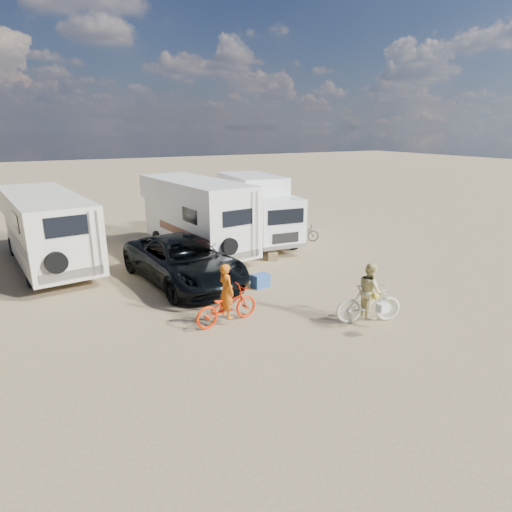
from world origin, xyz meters
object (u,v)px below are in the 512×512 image
rv_main (196,217)px  bike_man (227,306)px  box_truck (259,210)px  bike_woman (369,303)px  rider_man (226,297)px  cooler (260,281)px  rider_woman (369,296)px  dark_suv (184,260)px  rv_left (47,230)px  crate (273,256)px  bike_parked (302,233)px

rv_main → bike_man: rv_main is taller
box_truck → bike_woman: 9.37m
bike_man → rider_man: bearing=-0.0°
box_truck → cooler: size_ratio=10.01×
rider_man → bike_man: bearing=-0.0°
box_truck → bike_man: bearing=-118.8°
rider_woman → dark_suv: bearing=51.5°
dark_suv → rider_woman: bearing=-65.9°
box_truck → dark_suv: bearing=-138.7°
rv_left → bike_man: size_ratio=4.01×
rider_woman → crate: 6.46m
box_truck → rider_man: (-4.99, -7.38, -0.78)m
rv_left → rider_woman: bearing=-60.0°
rider_man → rider_woman: size_ratio=1.00×
rider_man → crate: bearing=-50.6°
bike_woman → crate: bike_woman is taller
dark_suv → crate: 4.23m
rv_main → cooler: bearing=-92.5°
bike_parked → bike_woman: bearing=-173.0°
rider_woman → box_truck: bearing=10.6°
rv_left → cooler: rv_left is taller
dark_suv → box_truck: bearing=28.1°
rv_left → bike_parked: size_ratio=4.90×
bike_woman → cooler: bike_woman is taller
bike_woman → rider_man: (-3.55, 1.82, 0.22)m
dark_suv → bike_parked: dark_suv is taller
bike_man → bike_parked: size_ratio=1.22×
dark_suv → bike_woman: size_ratio=3.06×
rv_left → rv_main: bearing=-17.4°
bike_woman → rider_woman: rider_woman is taller
rv_main → box_truck: (3.18, 0.23, -0.02)m
bike_parked → cooler: bike_parked is taller
rv_main → bike_woman: bearing=-86.0°
bike_parked → rv_left: bearing=110.7°
rv_left → rider_woman: rv_left is taller
box_truck → cooler: box_truck is taller
dark_suv → bike_parked: (6.92, 2.81, -0.38)m
rider_woman → crate: (0.60, 6.40, -0.62)m
dark_suv → cooler: dark_suv is taller
rv_main → dark_suv: (-1.76, -3.36, -0.79)m
rv_left → rider_man: size_ratio=4.98×
rv_left → box_truck: box_truck is taller
box_truck → crate: 3.25m
bike_woman → rider_man: bearing=82.3°
bike_man → cooler: size_ratio=3.41×
box_truck → bike_parked: bearing=-16.2°
rider_woman → rv_left: bearing=56.5°
rv_main → rider_man: bearing=-111.2°
box_truck → rider_man: 8.94m
box_truck → bike_man: box_truck is taller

